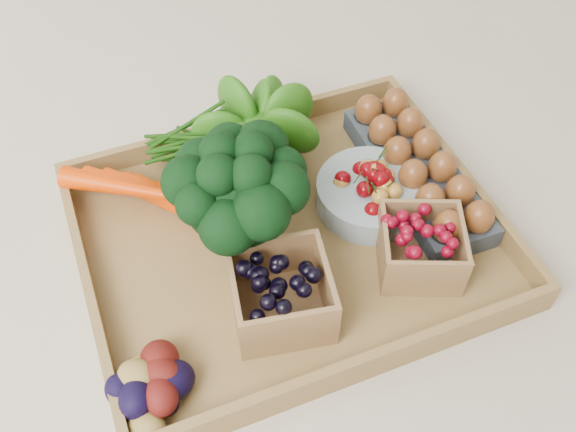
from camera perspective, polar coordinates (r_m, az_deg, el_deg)
name	(u,v)px	position (r m, az deg, el deg)	size (l,w,h in m)	color
ground	(288,243)	(0.90, 0.00, -2.45)	(4.00, 4.00, 0.00)	beige
tray	(288,240)	(0.89, 0.00, -2.16)	(0.55, 0.45, 0.01)	olive
carrots	(183,206)	(0.90, -9.36, 0.91)	(0.21, 0.15, 0.05)	#F13B00
lettuce	(260,125)	(0.94, -2.52, 8.05)	(0.13, 0.13, 0.13)	#1A590E
broccoli	(240,216)	(0.82, -4.28, 0.02)	(0.18, 0.18, 0.14)	black
cherry_bowl	(370,194)	(0.92, 7.32, 1.91)	(0.15, 0.15, 0.04)	#8C9EA5
egg_carton	(416,174)	(0.96, 11.32, 3.66)	(0.10, 0.29, 0.03)	#383F47
potatoes	(149,385)	(0.75, -12.25, -14.49)	(0.12, 0.12, 0.07)	#490E0B
punnet_blackberry	(281,293)	(0.78, -0.64, -6.90)	(0.12, 0.12, 0.08)	black
punnet_raspberry	(421,247)	(0.85, 11.72, -2.74)	(0.10, 0.10, 0.07)	maroon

